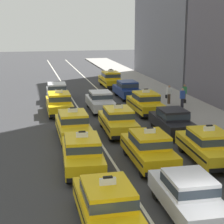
{
  "coord_description": "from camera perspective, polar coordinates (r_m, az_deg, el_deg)",
  "views": [
    {
      "loc": [
        -5.78,
        -10.3,
        7.07
      ],
      "look_at": [
        -0.42,
        13.26,
        1.3
      ],
      "focal_mm": 62.48,
      "sensor_mm": 36.0,
      "label": 1
    }
  ],
  "objects": [
    {
      "name": "pedestrian_near_crosswalk",
      "position": [
        30.9,
        10.27,
        1.9
      ],
      "size": [
        0.47,
        0.24,
        1.71
      ],
      "color": "#23232D",
      "rests_on": "sidewalk_curb"
    },
    {
      "name": "taxi_right_sixth",
      "position": [
        41.49,
        -0.2,
        4.84
      ],
      "size": [
        1.83,
        4.56,
        1.96
      ],
      "color": "black",
      "rests_on": "ground"
    },
    {
      "name": "sedan_right_third",
      "position": [
        24.88,
        8.79,
        -1.21
      ],
      "size": [
        1.83,
        4.33,
        1.58
      ],
      "color": "black",
      "rests_on": "ground"
    },
    {
      "name": "taxi_right_second",
      "position": [
        20.3,
        13.79,
        -4.72
      ],
      "size": [
        2.02,
        4.64,
        1.96
      ],
      "color": "black",
      "rests_on": "ground"
    },
    {
      "name": "pedestrian_mid_block",
      "position": [
        33.52,
        10.54,
        2.68
      ],
      "size": [
        0.36,
        0.24,
        1.58
      ],
      "color": "#473828",
      "rests_on": "sidewalk_curb"
    },
    {
      "name": "taxi_left_second",
      "position": [
        18.75,
        -4.37,
        -5.89
      ],
      "size": [
        2.11,
        4.67,
        1.96
      ],
      "color": "black",
      "rests_on": "ground"
    },
    {
      "name": "sedan_center_nearest",
      "position": [
        14.82,
        11.08,
        -11.64
      ],
      "size": [
        1.86,
        4.34,
        1.58
      ],
      "color": "black",
      "rests_on": "ground"
    },
    {
      "name": "taxi_center_third",
      "position": [
        24.54,
        0.89,
        -1.18
      ],
      "size": [
        1.94,
        4.61,
        1.96
      ],
      "color": "black",
      "rests_on": "ground"
    },
    {
      "name": "sedan_center_fourth",
      "position": [
        30.6,
        -1.72,
        1.69
      ],
      "size": [
        1.82,
        4.32,
        1.58
      ],
      "color": "black",
      "rests_on": "ground"
    },
    {
      "name": "sedan_right_fifth",
      "position": [
        35.72,
        2.24,
        3.39
      ],
      "size": [
        1.79,
        4.31,
        1.58
      ],
      "color": "black",
      "rests_on": "ground"
    },
    {
      "name": "sidewalk_curb",
      "position": [
        29.28,
        13.92,
        -0.8
      ],
      "size": [
        4.0,
        90.0,
        0.15
      ],
      "primitive_type": "cube",
      "color": "#9E9993",
      "rests_on": "ground"
    },
    {
      "name": "pedestrian_trailing",
      "position": [
        32.97,
        8.32,
        2.55
      ],
      "size": [
        0.47,
        0.24,
        1.56
      ],
      "color": "#473828",
      "rests_on": "sidewalk_curb"
    },
    {
      "name": "taxi_right_fourth",
      "position": [
        29.87,
        4.92,
        1.42
      ],
      "size": [
        1.84,
        4.57,
        1.96
      ],
      "color": "black",
      "rests_on": "ground"
    },
    {
      "name": "lane_stripe_left_center",
      "position": [
        31.39,
        -4.84,
        0.37
      ],
      "size": [
        0.14,
        80.0,
        0.01
      ],
      "primitive_type": "cube",
      "color": "silver",
      "rests_on": "ground"
    },
    {
      "name": "taxi_left_fourth",
      "position": [
        29.9,
        -7.75,
        1.35
      ],
      "size": [
        1.88,
        4.58,
        1.96
      ],
      "color": "black",
      "rests_on": "ground"
    },
    {
      "name": "taxi_center_second",
      "position": [
        19.41,
        5.41,
        -5.23
      ],
      "size": [
        1.87,
        4.58,
        1.96
      ],
      "color": "black",
      "rests_on": "ground"
    },
    {
      "name": "lane_stripe_center_right",
      "position": [
        31.97,
        0.85,
        0.66
      ],
      "size": [
        0.14,
        80.0,
        0.01
      ],
      "primitive_type": "cube",
      "color": "silver",
      "rests_on": "ground"
    },
    {
      "name": "taxi_left_third",
      "position": [
        23.65,
        -5.74,
        -1.81
      ],
      "size": [
        1.86,
        4.58,
        1.96
      ],
      "color": "black",
      "rests_on": "ground"
    },
    {
      "name": "sedan_left_fifth",
      "position": [
        34.9,
        -8.07,
        3.03
      ],
      "size": [
        1.95,
        4.37,
        1.58
      ],
      "color": "black",
      "rests_on": "ground"
    },
    {
      "name": "taxi_left_nearest",
      "position": [
        13.71,
        -0.71,
        -13.41
      ],
      "size": [
        1.82,
        4.56,
        1.96
      ],
      "color": "black",
      "rests_on": "ground"
    }
  ]
}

